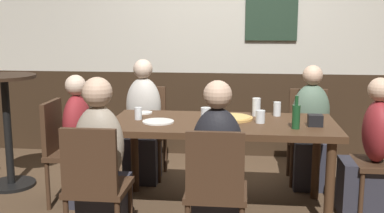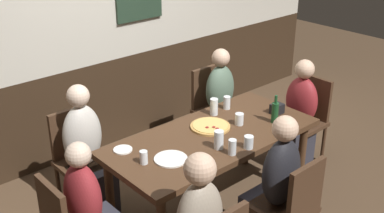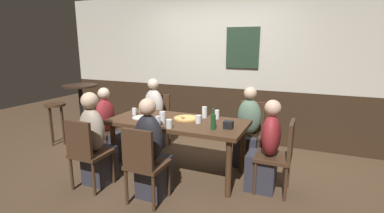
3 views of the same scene
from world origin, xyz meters
name	(u,v)px [view 1 (image 1 of 3)]	position (x,y,z in m)	size (l,w,h in m)	color
ground_plane	(221,209)	(0.00, 0.00, 0.00)	(12.00, 12.00, 0.00)	#4C3826
wall_back	(230,41)	(0.00, 1.65, 1.30)	(6.40, 0.13, 2.60)	#332316
dining_table	(222,132)	(0.00, 0.00, 0.66)	(1.80, 0.83, 0.74)	#472D1C
chair_left_far	(146,126)	(-0.79, 0.83, 0.50)	(0.40, 0.40, 0.88)	#422B1C
chair_left_near	(95,182)	(-0.79, -0.83, 0.50)	(0.40, 0.40, 0.88)	#422B1C
chair_right_far	(308,130)	(0.79, 0.83, 0.50)	(0.40, 0.40, 0.88)	#422B1C
chair_head_west	(65,146)	(-1.32, 0.00, 0.50)	(0.40, 0.40, 0.88)	#422B1C
chair_mid_near	(216,186)	(0.00, -0.83, 0.50)	(0.40, 0.40, 0.88)	#422B1C
person_left_far	(143,130)	(-0.79, 0.67, 0.49)	(0.34, 0.37, 1.17)	#2D2D38
person_left_near	(102,174)	(-0.79, -0.67, 0.50)	(0.34, 0.37, 1.18)	#2D2D38
person_right_far	(311,136)	(0.79, 0.67, 0.47)	(0.34, 0.37, 1.13)	#2D2D38
person_head_west	(84,151)	(-1.15, 0.00, 0.46)	(0.37, 0.34, 1.10)	#2D2D38
person_head_east	(369,159)	(1.15, 0.00, 0.47)	(0.37, 0.34, 1.11)	#2D2D38
person_mid_near	(217,179)	(0.00, -0.67, 0.49)	(0.34, 0.37, 1.16)	#2D2D38
pizza	(232,118)	(0.08, 0.11, 0.75)	(0.34, 0.34, 0.03)	tan
highball_clear	(277,110)	(0.45, 0.28, 0.79)	(0.06, 0.06, 0.12)	silver
tumbler_short	(138,114)	(-0.69, 0.01, 0.79)	(0.06, 0.06, 0.10)	silver
pint_glass_stout	(260,117)	(0.30, -0.02, 0.78)	(0.07, 0.07, 0.10)	silver
beer_glass_tall	(228,126)	(0.06, -0.34, 0.78)	(0.07, 0.07, 0.10)	silver
pint_glass_amber	(256,108)	(0.27, 0.27, 0.81)	(0.07, 0.07, 0.15)	silver
pint_glass_pale	(206,118)	(-0.12, -0.19, 0.80)	(0.08, 0.08, 0.15)	silver
tumbler_water	(206,123)	(-0.11, -0.33, 0.80)	(0.06, 0.06, 0.12)	silver
beer_bottle_green	(296,116)	(0.56, -0.19, 0.84)	(0.06, 0.06, 0.25)	#194723
plate_white_large	(158,122)	(-0.50, -0.08, 0.75)	(0.25, 0.25, 0.01)	white
plate_white_small	(144,113)	(-0.69, 0.27, 0.75)	(0.15, 0.15, 0.01)	white
condiment_caddy	(315,120)	(0.71, -0.09, 0.79)	(0.11, 0.09, 0.09)	black
side_bar_table	(7,122)	(-1.99, 0.34, 0.62)	(0.56, 0.56, 1.05)	black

